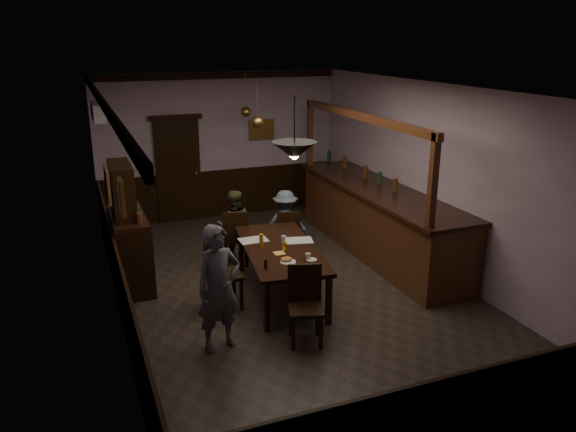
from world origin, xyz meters
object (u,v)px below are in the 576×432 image
person_standing (219,288)px  pendant_brass_far (246,112)px  chair_side (218,270)px  pendant_iron (294,151)px  person_seated_right (285,223)px  sideboard (129,237)px  chair_far_left (236,236)px  chair_far_right (288,233)px  coffee_cup (308,256)px  soda_can (285,247)px  chair_near (305,300)px  bar_counter (378,219)px  person_seated_left (234,225)px  dining_table (280,252)px  pendant_brass_mid (258,122)px

person_standing → pendant_brass_far: (1.71, 4.30, 1.50)m
chair_side → pendant_brass_far: (1.46, 3.29, 1.72)m
pendant_iron → person_standing: bearing=-164.3°
person_seated_right → sideboard: size_ratio=0.61×
chair_far_left → chair_far_right: chair_far_left is taller
person_standing → coffee_cup: (1.40, 0.54, 0.00)m
soda_can → pendant_brass_far: 3.68m
chair_near → sideboard: size_ratio=0.52×
person_seated_right → coffee_cup: 2.10m
soda_can → bar_counter: bearing=26.8°
soda_can → bar_counter: bar_counter is taller
chair_far_left → chair_side: 1.56m
person_standing → person_seated_left: bearing=57.0°
person_seated_left → pendant_brass_far: (0.75, 1.61, 1.68)m
dining_table → pendant_brass_far: 3.62m
chair_near → person_seated_right: person_seated_right is taller
chair_side → person_standing: (-0.25, -1.01, 0.22)m
person_seated_left → chair_far_left: bearing=90.3°
dining_table → chair_far_right: size_ratio=2.57×
pendant_iron → chair_far_left: bearing=95.0°
chair_far_right → person_standing: size_ratio=0.57×
chair_far_right → chair_near: size_ratio=0.92×
dining_table → sideboard: (-2.00, 1.24, 0.08)m
pendant_brass_far → chair_far_right: bearing=-87.4°
chair_far_right → sideboard: (-2.60, 0.03, 0.27)m
bar_counter → pendant_brass_far: 3.26m
dining_table → bar_counter: size_ratio=0.52×
chair_far_right → pendant_brass_mid: pendant_brass_mid is taller
soda_can → pendant_iron: size_ratio=0.15×
chair_side → person_seated_right: 2.24m
pendant_brass_mid → dining_table: bearing=-99.3°
dining_table → chair_far_left: (-0.29, 1.32, -0.16)m
person_standing → person_seated_right: bearing=41.0°
sideboard → person_seated_left: bearing=11.4°
person_seated_right → pendant_brass_mid: bearing=-31.1°
chair_side → bar_counter: 3.33m
person_standing → pendant_iron: 1.92m
bar_counter → dining_table: bearing=-156.2°
bar_counter → chair_side: bearing=-161.4°
chair_far_right → bar_counter: (1.60, -0.24, 0.13)m
pendant_iron → chair_near: bearing=-96.0°
sideboard → pendant_iron: size_ratio=2.45×
chair_near → person_standing: 1.10m
soda_can → pendant_brass_mid: size_ratio=0.15×
chair_far_left → chair_side: chair_side is taller
person_seated_left → person_standing: bearing=79.9°
chair_far_left → chair_far_right: 0.90m
coffee_cup → bar_counter: (2.00, 1.53, -0.17)m
dining_table → person_standing: (-1.20, -1.10, 0.11)m
person_seated_right → person_seated_left: bearing=11.2°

